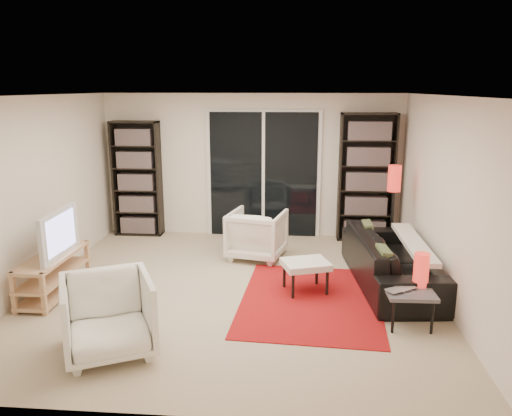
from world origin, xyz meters
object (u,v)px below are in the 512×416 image
Objects in this scene: sofa at (391,260)px; side_table at (409,294)px; floor_lamp at (394,188)px; armchair_back at (257,234)px; ottoman at (306,266)px; tv_stand at (54,273)px; bookshelf_right at (366,178)px; armchair_front at (108,316)px; bookshelf_left at (137,179)px.

side_table is (-0.02, -1.16, 0.03)m from sofa.
side_table is 0.37× the size of floor_lamp.
armchair_back is 1.43m from ottoman.
tv_stand is 1.93× the size of ottoman.
bookshelf_right is 4.08× the size of side_table.
floor_lamp is at bearing -73.52° from bookshelf_right.
bookshelf_right is 2.08m from sofa.
armchair_front is 1.27× the size of ottoman.
floor_lamp is (0.18, 1.04, 0.74)m from sofa.
side_table is (0.07, -3.11, -0.69)m from bookshelf_right.
floor_lamp reaches higher than tv_stand.
side_table is at bearing -88.63° from bookshelf_right.
armchair_back reaches higher than tv_stand.
bookshelf_left is 3.79× the size of side_table.
tv_stand is 4.21m from side_table.
sofa is at bearing 166.90° from armchair_back.
tv_stand is at bearing 106.26° from armchair_front.
sofa is 2.64× the size of armchair_front.
sofa is 4.31× the size of side_table.
side_table is (2.98, 0.83, -0.02)m from armchair_front.
bookshelf_right is 3.18× the size of ottoman.
tv_stand is at bearing -158.71° from floor_lamp.
bookshelf_left is 2.46m from armchair_back.
side_table is (3.92, -3.11, -0.62)m from bookshelf_left.
bookshelf_right reaches higher than ottoman.
bookshelf_left is at bearing 180.00° from bookshelf_right.
sofa reaches higher than tv_stand.
armchair_front is (-2.99, -1.99, 0.06)m from sofa.
tv_stand is 1.79m from armchair_front.
armchair_front reaches higher than tv_stand.
ottoman is at bearing 132.66° from armchair_back.
floor_lamp is at bearing -162.61° from armchair_back.
tv_stand is 3.11m from ottoman.
bookshelf_right is 0.95× the size of sofa.
tv_stand is 2.47× the size of side_table.
armchair_back is at bearing 131.18° from side_table.
floor_lamp is (0.27, -0.91, 0.02)m from bookshelf_right.
bookshelf_left reaches higher than armchair_back.
armchair_back is 0.95× the size of armchair_front.
armchair_back is at bearing 119.60° from ottoman.
sofa is at bearing -26.34° from bookshelf_left.
tv_stand is (-4.10, -2.62, -0.79)m from bookshelf_right.
armchair_front is (-1.19, -2.88, 0.02)m from armchair_back.
floor_lamp is (1.28, 1.39, 0.72)m from ottoman.
armchair_back is (-1.81, 0.89, 0.04)m from sofa.
tv_stand is 2.85m from armchair_back.
bookshelf_right is at bearing 66.32° from ottoman.
armchair_back is 2.11m from floor_lamp.
bookshelf_right is 4.94m from armchair_front.
ottoman is at bearing 14.93° from armchair_front.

